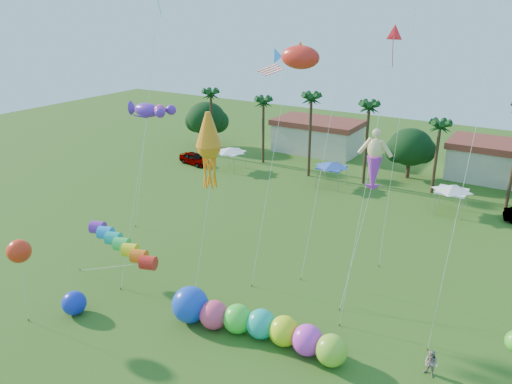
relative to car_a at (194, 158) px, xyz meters
The scene contains 15 objects.
tree_line 30.63m from the car_a, 16.66° to the left, with size 69.46×8.91×11.00m.
buildings_row 26.92m from the car_a, 33.21° to the left, with size 35.00×7.00×4.00m.
tent_row 19.72m from the car_a, ahead, with size 31.00×4.00×0.60m.
car_a is the anchor object (origin of this frame).
spectator_b 45.97m from the car_a, 34.19° to the right, with size 0.84×0.66×1.74m, color gray.
caterpillar_inflatable 39.04m from the car_a, 46.39° to the right, with size 12.51×3.52×2.54m.
blue_ball 35.86m from the car_a, 65.28° to the right, with size 1.73×1.73×1.73m, color #162CCD.
rainbow_tube 33.15m from the car_a, 59.81° to the right, with size 10.23×2.01×3.75m.
orange_ball_kite 37.26m from the car_a, 69.53° to the right, with size 1.87×1.87×6.10m.
merman_kite 36.85m from the car_a, 29.86° to the right, with size 2.19×5.48×12.04m.
fish_kite 35.19m from the car_a, 36.37° to the right, with size 4.74×5.89×18.02m.
squid_kite 35.21m from the car_a, 49.19° to the right, with size 2.31×4.34×14.08m.
lobster_kite 31.38m from the car_a, 57.61° to the right, with size 3.98×5.43×14.00m.
delta_kite_red 41.34m from the car_a, 31.03° to the right, with size 1.25×5.12×19.47m.
delta_kite_green 26.57m from the car_a, 59.72° to the right, with size 1.36×5.13×22.08m.
Camera 1 is at (16.21, -16.23, 20.56)m, focal length 35.00 mm.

